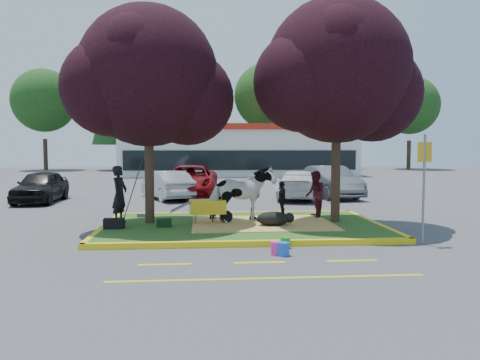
{
  "coord_description": "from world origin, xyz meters",
  "views": [
    {
      "loc": [
        -1.21,
        -13.89,
        2.44
      ],
      "look_at": [
        -0.04,
        0.5,
        1.43
      ],
      "focal_mm": 35.0,
      "sensor_mm": 36.0,
      "label": 1
    }
  ],
  "objects": [
    {
      "name": "fire_lane_long",
      "position": [
        0.0,
        -5.4,
        0.0
      ],
      "size": [
        6.0,
        0.1,
        0.01
      ],
      "primitive_type": "cube",
      "color": "yellow",
      "rests_on": "ground"
    },
    {
      "name": "retail_building",
      "position": [
        2.0,
        27.98,
        2.25
      ],
      "size": [
        20.4,
        8.4,
        4.4
      ],
      "color": "silver",
      "rests_on": "ground"
    },
    {
      "name": "handler",
      "position": [
        -3.7,
        0.42,
        1.02
      ],
      "size": [
        0.58,
        0.73,
        1.74
      ],
      "primitive_type": "imported",
      "rotation": [
        0.0,
        0.0,
        1.28
      ],
      "color": "black",
      "rests_on": "median_island"
    },
    {
      "name": "car_black",
      "position": [
        -8.37,
        7.51,
        0.71
      ],
      "size": [
        1.74,
        4.18,
        1.41
      ],
      "primitive_type": "imported",
      "rotation": [
        0.0,
        0.0,
        0.02
      ],
      "color": "black",
      "rests_on": "ground"
    },
    {
      "name": "tree_purple_right",
      "position": [
        2.92,
        0.18,
        4.56
      ],
      "size": [
        5.3,
        4.4,
        6.82
      ],
      "color": "black",
      "rests_on": "median_island"
    },
    {
      "name": "fire_lane_stripe_a",
      "position": [
        -2.0,
        -4.2,
        0.0
      ],
      "size": [
        1.1,
        0.12,
        0.01
      ],
      "primitive_type": "cube",
      "color": "yellow",
      "rests_on": "ground"
    },
    {
      "name": "ground",
      "position": [
        0.0,
        0.0,
        0.0
      ],
      "size": [
        90.0,
        90.0,
        0.0
      ],
      "primitive_type": "plane",
      "color": "#424244",
      "rests_on": "ground"
    },
    {
      "name": "car_white",
      "position": [
        3.35,
        7.83,
        0.68
      ],
      "size": [
        3.02,
        4.99,
        1.35
      ],
      "primitive_type": "imported",
      "rotation": [
        0.0,
        0.0,
        2.88
      ],
      "color": "white",
      "rests_on": "ground"
    },
    {
      "name": "bucket_pink",
      "position": [
        0.47,
        -3.49,
        0.15
      ],
      "size": [
        0.33,
        0.33,
        0.3
      ],
      "primitive_type": "cylinder",
      "rotation": [
        0.0,
        0.0,
        0.21
      ],
      "color": "#D62F97",
      "rests_on": "ground"
    },
    {
      "name": "gear_bag_dark",
      "position": [
        -3.7,
        -0.54,
        0.29
      ],
      "size": [
        0.58,
        0.33,
        0.29
      ],
      "primitive_type": "cube",
      "rotation": [
        0.0,
        0.0,
        0.04
      ],
      "color": "black",
      "rests_on": "median_island"
    },
    {
      "name": "treeline",
      "position": [
        1.23,
        37.61,
        7.73
      ],
      "size": [
        46.58,
        7.8,
        14.63
      ],
      "color": "black",
      "rests_on": "ground"
    },
    {
      "name": "cow",
      "position": [
        -0.01,
        0.31,
        1.0
      ],
      "size": [
        2.21,
        1.61,
        1.7
      ],
      "primitive_type": "imported",
      "rotation": [
        0.0,
        0.0,
        1.96
      ],
      "color": "silver",
      "rests_on": "median_island"
    },
    {
      "name": "visitor_b",
      "position": [
        1.42,
        1.29,
        0.74
      ],
      "size": [
        0.52,
        0.75,
        1.19
      ],
      "primitive_type": "imported",
      "rotation": [
        0.0,
        0.0,
        -1.94
      ],
      "color": "black",
      "rests_on": "median_island"
    },
    {
      "name": "straw_bedding",
      "position": [
        0.6,
        0.0,
        0.15
      ],
      "size": [
        4.2,
        3.0,
        0.01
      ],
      "primitive_type": "cube",
      "color": "#DAB259",
      "rests_on": "median_island"
    },
    {
      "name": "car_red",
      "position": [
        -1.81,
        9.34,
        0.78
      ],
      "size": [
        2.92,
        5.75,
        1.56
      ],
      "primitive_type": "imported",
      "rotation": [
        0.0,
        0.0,
        -0.06
      ],
      "color": "maroon",
      "rests_on": "ground"
    },
    {
      "name": "curb_right",
      "position": [
        4.08,
        0.0,
        0.07
      ],
      "size": [
        0.16,
        5.3,
        0.15
      ],
      "primitive_type": "cube",
      "color": "yellow",
      "rests_on": "ground"
    },
    {
      "name": "curb_left",
      "position": [
        -4.08,
        0.0,
        0.07
      ],
      "size": [
        0.16,
        5.3,
        0.15
      ],
      "primitive_type": "cube",
      "color": "yellow",
      "rests_on": "ground"
    },
    {
      "name": "fire_lane_stripe_b",
      "position": [
        0.0,
        -4.2,
        0.0
      ],
      "size": [
        1.1,
        0.12,
        0.01
      ],
      "primitive_type": "cube",
      "color": "yellow",
      "rests_on": "ground"
    },
    {
      "name": "visitor_a",
      "position": [
        2.48,
        1.07,
        0.91
      ],
      "size": [
        0.58,
        0.74,
        1.52
      ],
      "primitive_type": "imported",
      "rotation": [
        0.0,
        0.0,
        -1.58
      ],
      "color": "#48141D",
      "rests_on": "median_island"
    },
    {
      "name": "sign_post",
      "position": [
        4.3,
        -2.7,
        1.73
      ],
      "size": [
        0.39,
        0.09,
        2.77
      ],
      "rotation": [
        0.0,
        0.0,
        0.16
      ],
      "color": "slate",
      "rests_on": "ground"
    },
    {
      "name": "curb_near",
      "position": [
        0.0,
        -2.58,
        0.07
      ],
      "size": [
        8.3,
        0.16,
        0.15
      ],
      "primitive_type": "cube",
      "color": "yellow",
      "rests_on": "ground"
    },
    {
      "name": "bucket_blue",
      "position": [
        0.61,
        -3.59,
        0.15
      ],
      "size": [
        0.36,
        0.36,
        0.3
      ],
      "primitive_type": "cylinder",
      "rotation": [
        0.0,
        0.0,
        -0.34
      ],
      "color": "blue",
      "rests_on": "ground"
    },
    {
      "name": "calf",
      "position": [
        0.86,
        -0.47,
        0.36
      ],
      "size": [
        1.11,
        0.86,
        0.42
      ],
      "primitive_type": "ellipsoid",
      "rotation": [
        0.0,
        0.0,
        -0.36
      ],
      "color": "black",
      "rests_on": "median_island"
    },
    {
      "name": "curb_far",
      "position": [
        0.0,
        2.58,
        0.07
      ],
      "size": [
        8.3,
        0.16,
        0.15
      ],
      "primitive_type": "cube",
      "color": "yellow",
      "rests_on": "ground"
    },
    {
      "name": "tree_purple_left",
      "position": [
        -2.78,
        0.38,
        4.36
      ],
      "size": [
        5.06,
        4.2,
        6.51
      ],
      "color": "black",
      "rests_on": "median_island"
    },
    {
      "name": "bucket_green",
      "position": [
        0.8,
        -2.8,
        0.13
      ],
      "size": [
        0.32,
        0.32,
        0.26
      ],
      "primitive_type": "cylinder",
      "rotation": [
        0.0,
        0.0,
        -0.43
      ],
      "color": "#1AA018",
      "rests_on": "ground"
    },
    {
      "name": "gear_bag_green",
      "position": [
        -2.31,
        -0.37,
        0.26
      ],
      "size": [
        0.44,
        0.29,
        0.23
      ],
      "primitive_type": "cube",
      "rotation": [
        0.0,
        0.0,
        0.06
      ],
      "color": "black",
      "rests_on": "median_island"
    },
    {
      "name": "car_grey",
      "position": [
        5.05,
        8.48,
        0.76
      ],
      "size": [
        2.27,
        4.83,
        1.53
      ],
      "primitive_type": "imported",
      "rotation": [
        0.0,
        0.0,
        0.14
      ],
      "color": "#53555A",
      "rests_on": "ground"
    },
    {
      "name": "car_silver",
      "position": [
        -2.88,
        8.29,
        0.67
      ],
      "size": [
        2.89,
        4.29,
        1.34
      ],
      "primitive_type": "imported",
      "rotation": [
        0.0,
        0.0,
        3.54
      ],
      "color": "#9EA0A6",
      "rests_on": "ground"
    },
    {
      "name": "median_island",
      "position": [
        0.0,
        0.0,
        0.07
      ],
      "size": [
        8.0,
        5.0,
        0.15
      ],
      "primitive_type": "cube",
      "color": "#204916",
      "rests_on": "ground"
    },
    {
      "name": "wheelbarrow",
      "position": [
        -1.04,
        0.19,
        0.64
      ],
      "size": [
        1.89,
        0.76,
        0.71
      ],
      "rotation": [
        0.0,
        0.0,
        0.13
      ],
      "color": "black",
      "rests_on": "median_island"
    },
    {
      "name": "fire_lane_stripe_c",
      "position": [
        2.0,
        -4.2,
        0.0
      ],
      "size": [
        1.1,
        0.12,
        0.01
      ],
      "primitive_type": "cube",
      "color": "yellow",
      "rests_on": "ground"
    }
  ]
}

